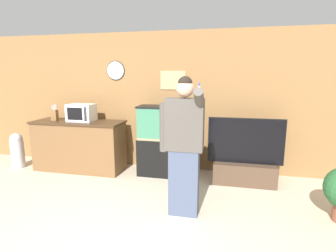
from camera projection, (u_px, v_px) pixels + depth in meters
The scene contains 8 objects.
wall_back_paneled at pixel (168, 102), 5.00m from camera, with size 10.00×0.08×2.60m.
counter_island at pixel (80, 145), 5.02m from camera, with size 1.72×0.63×0.95m.
microwave at pixel (81, 113), 4.92m from camera, with size 0.48×0.33×0.32m.
knife_block at pixel (55, 115), 4.99m from camera, with size 0.11×0.09×0.31m.
aquarium_on_stand at pixel (165, 141), 4.72m from camera, with size 0.95×0.43×1.27m.
tv_on_stand at pixel (244, 165), 4.39m from camera, with size 1.24×0.40×1.12m.
person_standing at pixel (184, 145), 3.30m from camera, with size 0.56×0.43×1.79m.
trash_bin at pixel (17, 150), 5.16m from camera, with size 0.25×0.25×0.69m.
Camera 1 is at (1.08, -2.15, 1.80)m, focal length 28.00 mm.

